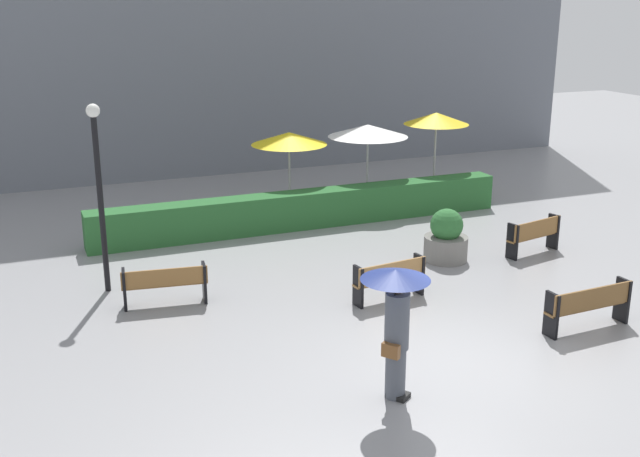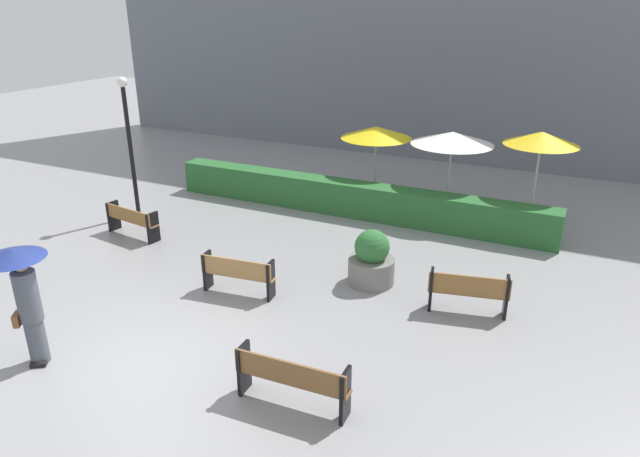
% 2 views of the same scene
% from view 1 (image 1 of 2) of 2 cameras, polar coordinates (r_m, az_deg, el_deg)
% --- Properties ---
extents(ground_plane, '(60.00, 60.00, 0.00)m').
position_cam_1_polar(ground_plane, '(13.71, 10.39, -9.45)').
color(ground_plane, gray).
extents(bench_near_right, '(1.86, 0.43, 0.86)m').
position_cam_1_polar(bench_near_right, '(15.24, 19.34, -5.31)').
color(bench_near_right, brown).
rests_on(bench_near_right, ground).
extents(bench_far_left, '(1.73, 0.60, 0.82)m').
position_cam_1_polar(bench_far_left, '(15.80, -11.42, -3.97)').
color(bench_far_left, olive).
rests_on(bench_far_left, ground).
extents(bench_far_right, '(1.60, 0.64, 0.87)m').
position_cam_1_polar(bench_far_right, '(19.24, 15.61, -0.38)').
color(bench_far_right, olive).
rests_on(bench_far_right, ground).
extents(bench_mid_center, '(1.64, 0.52, 0.85)m').
position_cam_1_polar(bench_mid_center, '(15.80, 5.22, -3.62)').
color(bench_mid_center, '#9E7242').
rests_on(bench_mid_center, ground).
extents(pedestrian_with_umbrella, '(1.05, 1.05, 2.15)m').
position_cam_1_polar(pedestrian_with_umbrella, '(11.72, 5.65, -6.26)').
color(pedestrian_with_umbrella, '#4C515B').
rests_on(pedestrian_with_umbrella, ground).
extents(planter_pot, '(1.03, 1.03, 1.25)m').
position_cam_1_polar(planter_pot, '(18.33, 9.32, -0.73)').
color(planter_pot, slate).
rests_on(planter_pot, ground).
extents(lamp_post, '(0.28, 0.28, 3.97)m').
position_cam_1_polar(lamp_post, '(16.33, -16.07, 3.52)').
color(lamp_post, black).
rests_on(lamp_post, ground).
extents(patio_umbrella_yellow, '(2.15, 2.15, 2.33)m').
position_cam_1_polar(patio_umbrella_yellow, '(21.80, -2.31, 6.67)').
color(patio_umbrella_yellow, silver).
rests_on(patio_umbrella_yellow, ground).
extents(patio_umbrella_white, '(2.33, 2.33, 2.43)m').
position_cam_1_polar(patio_umbrella_white, '(22.50, 3.57, 7.24)').
color(patio_umbrella_white, silver).
rests_on(patio_umbrella_white, ground).
extents(patio_umbrella_yellow_far, '(1.97, 1.97, 2.64)m').
position_cam_1_polar(patio_umbrella_yellow_far, '(23.67, 8.61, 8.05)').
color(patio_umbrella_yellow_far, silver).
rests_on(patio_umbrella_yellow_far, ground).
extents(hedge_strip, '(11.49, 0.70, 0.98)m').
position_cam_1_polar(hedge_strip, '(20.74, -1.13, 1.43)').
color(hedge_strip, '#28602D').
rests_on(hedge_strip, ground).
extents(building_facade, '(28.00, 1.20, 11.46)m').
position_cam_1_polar(building_facade, '(27.12, -8.04, 16.13)').
color(building_facade, slate).
rests_on(building_facade, ground).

